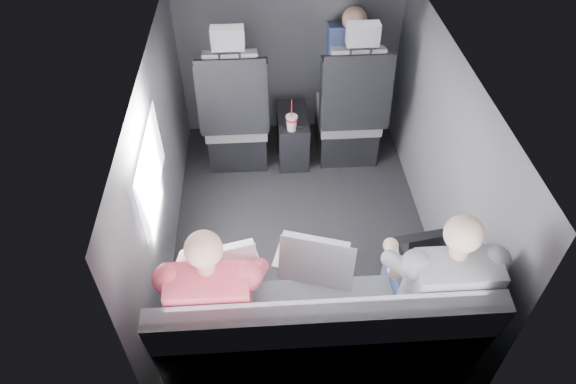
{
  "coord_description": "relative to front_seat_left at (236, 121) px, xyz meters",
  "views": [
    {
      "loc": [
        -0.25,
        -2.5,
        2.77
      ],
      "look_at": [
        -0.1,
        -0.05,
        0.44
      ],
      "focal_mm": 32.0,
      "sensor_mm": 36.0,
      "label": 1
    }
  ],
  "objects": [
    {
      "name": "seatbelt",
      "position": [
        0.9,
        -0.17,
        0.4
      ],
      "size": [
        0.35,
        0.11,
        0.59
      ],
      "primitive_type": "cube",
      "rotation": [
        -0.14,
        0.49,
        0.0
      ],
      "color": "black",
      "rests_on": "front_seat_right"
    },
    {
      "name": "ceiling",
      "position": [
        0.45,
        -0.84,
        0.95
      ],
      "size": [
        2.6,
        2.6,
        0.0
      ],
      "primitive_type": "plane",
      "rotation": [
        3.14,
        0.0,
        0.0
      ],
      "color": "#B2B2AD",
      "rests_on": "panel_back"
    },
    {
      "name": "laptop_black",
      "position": [
        1.07,
        -1.59,
        0.23
      ],
      "size": [
        0.34,
        0.32,
        0.22
      ],
      "color": "black",
      "rests_on": "passenger_rear_right"
    },
    {
      "name": "panel_front",
      "position": [
        0.45,
        0.46,
        0.27
      ],
      "size": [
        1.8,
        0.02,
        1.35
      ],
      "primitive_type": "cube",
      "color": "#56565B",
      "rests_on": "floor"
    },
    {
      "name": "side_window",
      "position": [
        -0.43,
        -1.14,
        0.5
      ],
      "size": [
        0.02,
        0.75,
        0.42
      ],
      "primitive_type": "cube",
      "color": "white",
      "rests_on": "panel_left"
    },
    {
      "name": "panel_left",
      "position": [
        -0.45,
        -0.84,
        0.27
      ],
      "size": [
        0.02,
        2.6,
        1.35
      ],
      "primitive_type": "cube",
      "color": "#56565B",
      "rests_on": "floor"
    },
    {
      "name": "soda_cup",
      "position": [
        0.43,
        -0.15,
        0.07
      ],
      "size": [
        0.09,
        0.09,
        0.28
      ],
      "color": "white",
      "rests_on": "center_console"
    },
    {
      "name": "center_console",
      "position": [
        0.45,
        0.04,
        -0.2
      ],
      "size": [
        0.24,
        0.48,
        0.41
      ],
      "color": "black",
      "rests_on": "floor"
    },
    {
      "name": "laptop_white",
      "position": [
        -0.02,
        -1.64,
        0.24
      ],
      "size": [
        0.4,
        0.4,
        0.26
      ],
      "color": "silver",
      "rests_on": "passenger_rear_left"
    },
    {
      "name": "front_seat_left",
      "position": [
        0.0,
        0.0,
        0.0
      ],
      "size": [
        0.52,
        0.58,
        1.26
      ],
      "color": "black",
      "rests_on": "floor"
    },
    {
      "name": "passenger_rear_left",
      "position": [
        -0.07,
        -1.81,
        0.21
      ],
      "size": [
        0.48,
        0.6,
        1.18
      ],
      "color": "#2F2E33",
      "rests_on": "rear_bench"
    },
    {
      "name": "panel_right",
      "position": [
        1.35,
        -0.84,
        0.27
      ],
      "size": [
        0.02,
        2.6,
        1.35
      ],
      "primitive_type": "cube",
      "color": "#56565B",
      "rests_on": "floor"
    },
    {
      "name": "floor",
      "position": [
        0.45,
        -0.84,
        -0.4
      ],
      "size": [
        2.6,
        2.6,
        0.0
      ],
      "primitive_type": "plane",
      "color": "black",
      "rests_on": "ground"
    },
    {
      "name": "laptop_silver",
      "position": [
        0.44,
        -1.61,
        0.24
      ],
      "size": [
        0.45,
        0.45,
        0.27
      ],
      "color": "#A7A7AB",
      "rests_on": "rear_bench"
    },
    {
      "name": "rear_bench",
      "position": [
        0.45,
        -1.9,
        -0.09
      ],
      "size": [
        1.6,
        0.57,
        0.92
      ],
      "color": "slate",
      "rests_on": "floor"
    },
    {
      "name": "passenger_front_right",
      "position": [
        0.92,
        0.26,
        0.34
      ],
      "size": [
        0.38,
        0.38,
        0.75
      ],
      "color": "navy",
      "rests_on": "front_seat_right"
    },
    {
      "name": "panel_back",
      "position": [
        0.45,
        -2.14,
        0.27
      ],
      "size": [
        1.8,
        0.02,
        1.35
      ],
      "primitive_type": "cube",
      "color": "#56565B",
      "rests_on": "floor"
    },
    {
      "name": "front_seat_right",
      "position": [
        0.9,
        0.0,
        0.0
      ],
      "size": [
        0.52,
        0.58,
        1.26
      ],
      "color": "black",
      "rests_on": "floor"
    },
    {
      "name": "passenger_rear_right",
      "position": [
        1.05,
        -1.81,
        0.22
      ],
      "size": [
        0.49,
        0.61,
        1.2
      ],
      "color": "navy",
      "rests_on": "rear_bench"
    }
  ]
}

